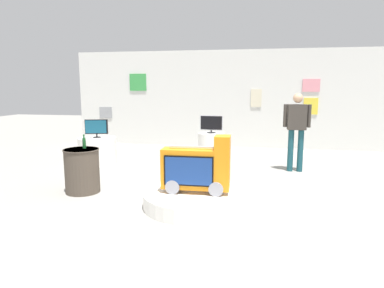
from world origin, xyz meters
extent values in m
plane|color=gray|center=(0.00, 0.00, 0.00)|extent=(30.00, 30.00, 0.00)
cube|color=silver|center=(0.00, 5.11, 1.42)|extent=(10.02, 0.10, 2.85)
cube|color=pink|center=(2.02, 5.05, 1.82)|extent=(0.47, 0.02, 0.35)
cube|color=gray|center=(-4.17, 5.05, 0.98)|extent=(0.41, 0.02, 0.35)
cube|color=yellow|center=(2.04, 5.05, 1.24)|extent=(0.39, 0.02, 0.46)
cube|color=green|center=(-3.07, 5.05, 1.92)|extent=(0.53, 0.02, 0.51)
cube|color=beige|center=(0.52, 5.05, 1.46)|extent=(0.30, 0.02, 0.51)
cylinder|color=white|center=(-0.32, -0.27, 0.11)|extent=(1.57, 1.57, 0.22)
cylinder|color=gray|center=(-0.64, -0.28, 0.33)|extent=(0.22, 0.36, 0.21)
cylinder|color=gray|center=(0.00, -0.27, 0.33)|extent=(0.22, 0.36, 0.21)
cube|color=orange|center=(-0.32, -0.27, 0.58)|extent=(1.01, 0.33, 0.59)
cube|color=orange|center=(0.07, -0.26, 0.98)|extent=(0.23, 0.31, 0.21)
cube|color=black|center=(-0.39, -0.44, 0.58)|extent=(0.72, 0.03, 0.44)
cube|color=navy|center=(-0.39, -0.44, 0.58)|extent=(0.68, 0.03, 0.40)
cube|color=#B2B2B7|center=(-0.32, -0.27, 0.91)|extent=(0.80, 0.04, 0.02)
cylinder|color=white|center=(-0.58, 3.49, 0.31)|extent=(0.68, 0.68, 0.62)
cylinder|color=black|center=(-0.58, 3.49, 0.63)|extent=(0.22, 0.22, 0.02)
cylinder|color=black|center=(-0.58, 3.49, 0.66)|extent=(0.04, 0.04, 0.05)
cube|color=silver|center=(-0.58, 3.49, 0.88)|extent=(0.59, 0.06, 0.38)
cube|color=black|center=(-0.58, 3.47, 0.88)|extent=(0.55, 0.03, 0.34)
cylinder|color=white|center=(-3.08, 2.18, 0.31)|extent=(0.87, 0.87, 0.62)
cylinder|color=black|center=(-3.08, 2.18, 0.63)|extent=(0.17, 0.17, 0.02)
cylinder|color=black|center=(-3.08, 2.18, 0.67)|extent=(0.04, 0.04, 0.07)
cube|color=black|center=(-3.08, 2.18, 0.87)|extent=(0.51, 0.16, 0.33)
cube|color=navy|center=(-3.09, 2.16, 0.87)|extent=(0.47, 0.13, 0.30)
cylinder|color=#4C4238|center=(-2.34, 0.08, 0.37)|extent=(0.57, 0.57, 0.75)
cylinder|color=#4C4238|center=(-2.34, 0.08, 0.74)|extent=(0.60, 0.60, 0.02)
cylinder|color=#195926|center=(-2.32, 0.16, 0.83)|extent=(0.06, 0.06, 0.18)
cylinder|color=#195926|center=(-2.32, 0.16, 0.95)|extent=(0.03, 0.03, 0.06)
cylinder|color=#194751|center=(1.47, 2.29, 0.45)|extent=(0.12, 0.12, 0.89)
cylinder|color=#194751|center=(1.27, 2.29, 0.45)|extent=(0.12, 0.12, 0.89)
cube|color=#38332D|center=(1.37, 2.29, 1.16)|extent=(0.38, 0.20, 0.53)
sphere|color=tan|center=(1.37, 2.29, 1.55)|extent=(0.20, 0.20, 0.20)
cylinder|color=#38332D|center=(1.61, 2.29, 1.18)|extent=(0.08, 0.08, 0.47)
cylinder|color=#38332D|center=(1.13, 2.29, 1.18)|extent=(0.08, 0.08, 0.47)
camera|label=1|loc=(0.54, -5.13, 1.77)|focal=32.05mm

